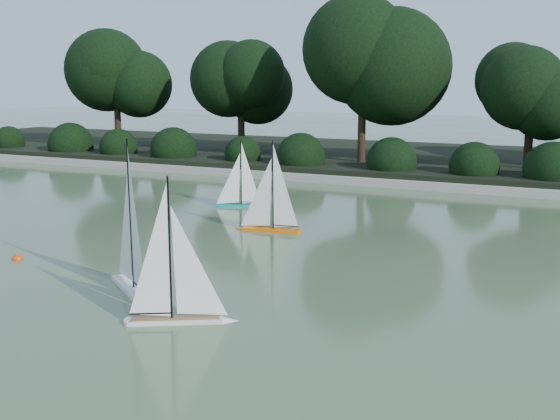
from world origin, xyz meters
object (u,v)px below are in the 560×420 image
Objects in this scene: sailboat_white_b at (185,299)px; race_buoy at (18,260)px; sailboat_teal at (235,195)px; sailboat_white_a at (129,264)px; sailboat_orange at (265,216)px.

sailboat_white_b reaches higher than race_buoy.
sailboat_teal is 4.81m from race_buoy.
race_buoy is at bearing 169.64° from sailboat_white_a.
sailboat_white_a is at bearing 150.25° from sailboat_white_b.
sailboat_white_a is 1.21× the size of sailboat_orange.
sailboat_orange is at bearing -48.27° from sailboat_teal.
sailboat_orange is 1.15× the size of sailboat_teal.
sailboat_white_b is at bearing -17.82° from race_buoy.
sailboat_white_a reaches higher than sailboat_white_b.
sailboat_teal is at bearing 106.04° from sailboat_white_a.
sailboat_orange is 3.80m from race_buoy.
sailboat_white_a reaches higher than sailboat_orange.
sailboat_orange is 10.59× the size of race_buoy.
sailboat_orange reaches higher than race_buoy.
sailboat_teal is (-1.48, 5.16, -0.08)m from sailboat_white_a.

